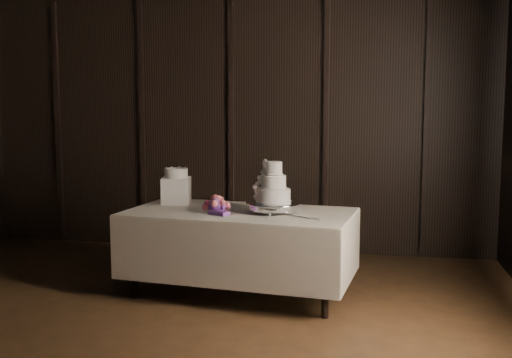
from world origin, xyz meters
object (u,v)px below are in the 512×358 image
object	(u,v)px
display_table	(240,249)
small_cake	(176,173)
box_pedestal	(176,191)
wedding_cake	(270,186)
bouquet	(217,205)
cake_stand	(273,207)

from	to	relation	value
display_table	small_cake	world-z (taller)	small_cake
display_table	box_pedestal	world-z (taller)	box_pedestal
box_pedestal	small_cake	xyz separation A→B (m)	(0.00, 0.00, 0.17)
display_table	box_pedestal	size ratio (longest dim) A/B	8.06
wedding_cake	small_cake	xyz separation A→B (m)	(-0.97, 0.33, 0.06)
wedding_cake	bouquet	distance (m)	0.50
cake_stand	small_cake	xyz separation A→B (m)	(-0.99, 0.31, 0.25)
cake_stand	bouquet	xyz separation A→B (m)	(-0.49, -0.08, 0.02)
cake_stand	wedding_cake	xyz separation A→B (m)	(-0.03, -0.01, 0.19)
wedding_cake	small_cake	size ratio (longest dim) A/B	1.60
display_table	cake_stand	size ratio (longest dim) A/B	4.33
box_pedestal	small_cake	distance (m)	0.17
wedding_cake	small_cake	bearing A→B (deg)	168.84
bouquet	display_table	bearing A→B (deg)	28.49
cake_stand	wedding_cake	bearing A→B (deg)	-150.26
bouquet	box_pedestal	xyz separation A→B (m)	(-0.50, 0.39, 0.06)
wedding_cake	bouquet	world-z (taller)	wedding_cake
wedding_cake	small_cake	world-z (taller)	wedding_cake
display_table	wedding_cake	distance (m)	0.64
box_pedestal	wedding_cake	bearing A→B (deg)	-18.63
cake_stand	wedding_cake	distance (m)	0.19
wedding_cake	box_pedestal	distance (m)	1.02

